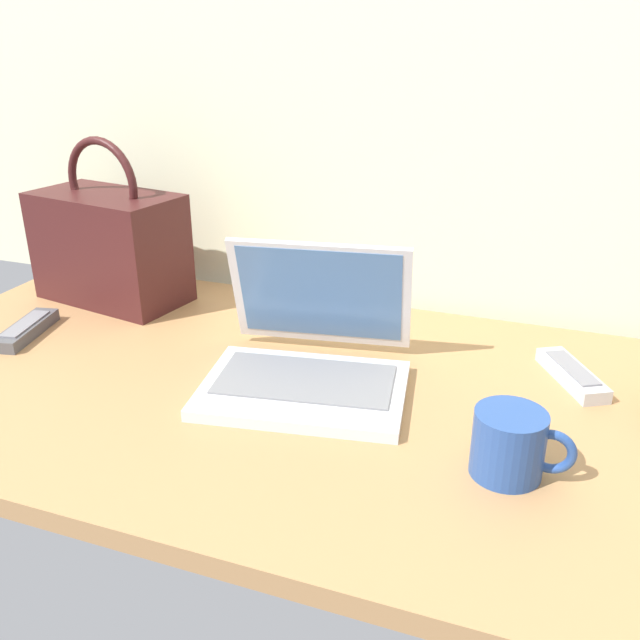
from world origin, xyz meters
name	(u,v)px	position (x,y,z in m)	size (l,w,h in m)	color
desk	(332,401)	(0.00, 0.00, 0.01)	(1.60, 0.76, 0.03)	#A87A4C
laptop	(310,355)	(-0.05, 0.03, 0.08)	(0.35, 0.33, 0.21)	silver
coffee_mug	(511,443)	(0.28, -0.12, 0.07)	(0.13, 0.09, 0.09)	#26478C
remote_control_near	(26,330)	(-0.60, 0.01, 0.04)	(0.08, 0.17, 0.02)	#4C4C51
remote_control_far	(572,374)	(0.35, 0.17, 0.04)	(0.12, 0.16, 0.02)	#B7B7B7
handbag	(110,245)	(-0.56, 0.23, 0.15)	(0.32, 0.21, 0.33)	#3F1919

